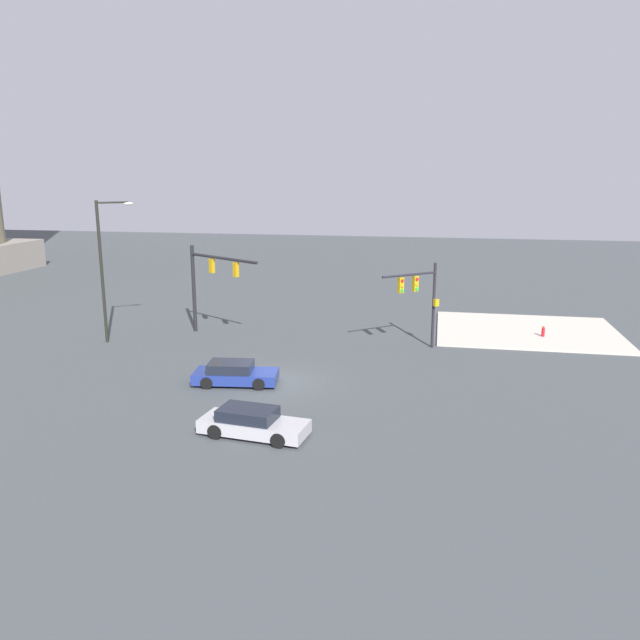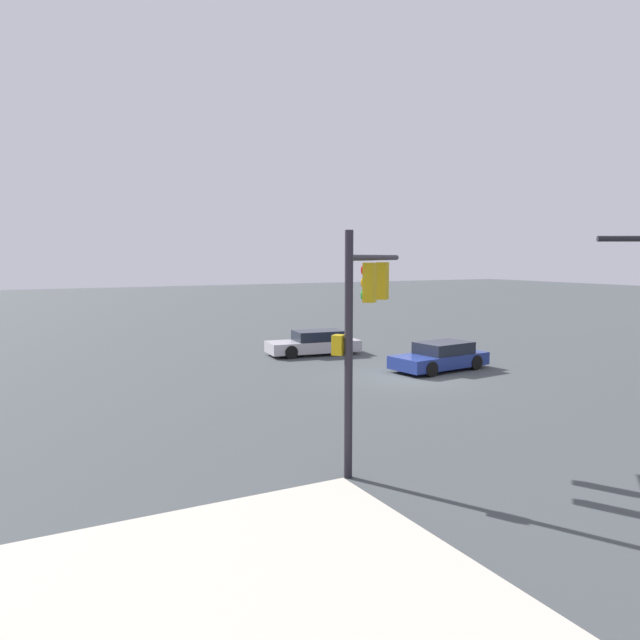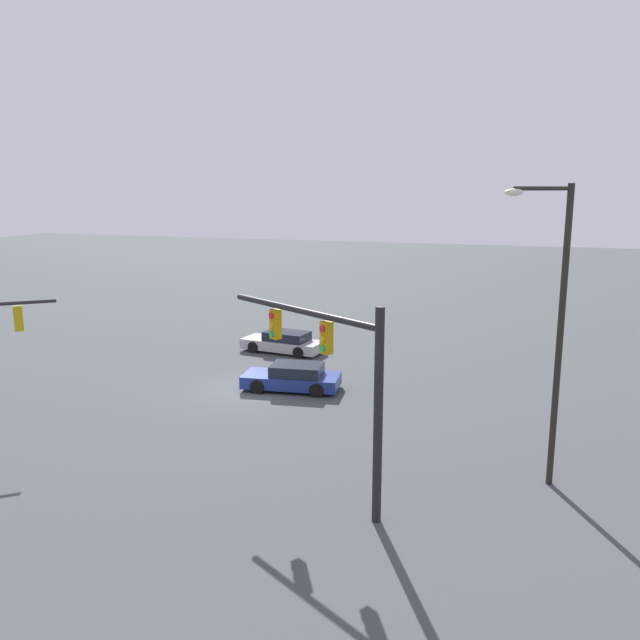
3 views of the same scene
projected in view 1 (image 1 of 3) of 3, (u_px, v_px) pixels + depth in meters
The scene contains 8 objects.
ground_plane at pixel (274, 382), 33.54m from camera, with size 162.56×162.56×0.00m, color #404648.
sidewalk_corner at pixel (527, 331), 44.16m from camera, with size 10.01×12.42×0.15m, color beige.
traffic_signal_near_corner at pixel (421, 293), 38.90m from camera, with size 2.74×3.44×5.48m.
traffic_signal_opposite_side at pixel (208, 276), 42.42m from camera, with size 3.73×5.86×6.09m.
streetlamp_curved_arm at pixel (105, 263), 40.46m from camera, with size 1.66×1.96×9.26m.
sedan_car_approaching at pixel (252, 423), 26.58m from camera, with size 2.29×4.79×1.21m.
sedan_car_waiting_far at pixel (234, 374), 33.11m from camera, with size 2.36×4.59×1.21m.
fire_hydrant_on_curb at pixel (543, 332), 42.32m from camera, with size 0.33×0.22×0.71m.
Camera 1 is at (-30.86, -8.43, 10.88)m, focal length 35.15 mm.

